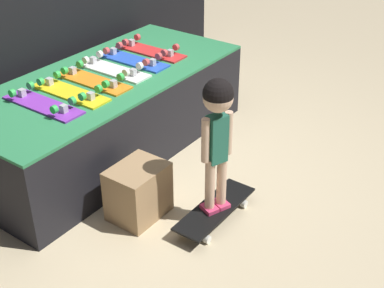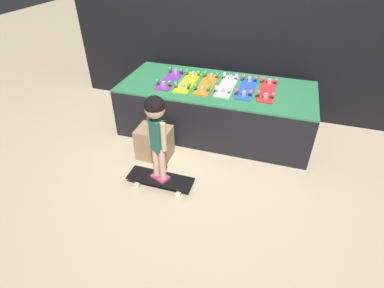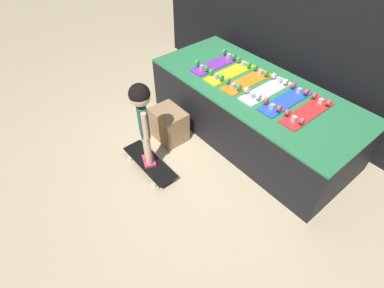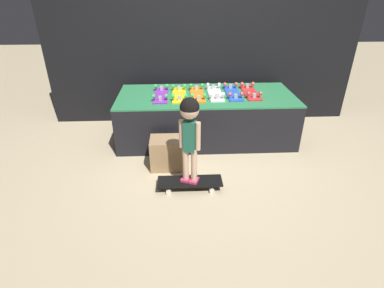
{
  "view_description": "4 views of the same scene",
  "coord_description": "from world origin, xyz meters",
  "px_view_note": "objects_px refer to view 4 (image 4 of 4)",
  "views": [
    {
      "loc": [
        -2.56,
        -2.08,
        2.18
      ],
      "look_at": [
        -0.08,
        -0.3,
        0.36
      ],
      "focal_mm": 50.0,
      "sensor_mm": 36.0,
      "label": 1
    },
    {
      "loc": [
        0.71,
        -2.64,
        2.07
      ],
      "look_at": [
        -0.05,
        -0.26,
        0.31
      ],
      "focal_mm": 28.0,
      "sensor_mm": 36.0,
      "label": 2
    },
    {
      "loc": [
        1.57,
        -1.57,
        2.27
      ],
      "look_at": [
        -0.03,
        -0.25,
        0.28
      ],
      "focal_mm": 28.0,
      "sensor_mm": 36.0,
      "label": 3
    },
    {
      "loc": [
        -0.36,
        -3.14,
        1.86
      ],
      "look_at": [
        -0.22,
        -0.21,
        0.3
      ],
      "focal_mm": 28.0,
      "sensor_mm": 36.0,
      "label": 4
    }
  ],
  "objects_px": {
    "skateboard_purple_on_rack": "(161,94)",
    "skateboard_on_floor": "(190,182)",
    "skateboard_white_on_rack": "(215,93)",
    "skateboard_red_on_rack": "(250,92)",
    "storage_box": "(167,153)",
    "skateboard_yellow_on_rack": "(179,94)",
    "skateboard_blue_on_rack": "(233,92)",
    "skateboard_orange_on_rack": "(197,94)",
    "child": "(190,125)"
  },
  "relations": [
    {
      "from": "storage_box",
      "to": "skateboard_orange_on_rack",
      "type": "bearing_deg",
      "value": 61.95
    },
    {
      "from": "skateboard_purple_on_rack",
      "to": "storage_box",
      "type": "relative_size",
      "value": 1.68
    },
    {
      "from": "skateboard_yellow_on_rack",
      "to": "skateboard_red_on_rack",
      "type": "relative_size",
      "value": 1.0
    },
    {
      "from": "skateboard_on_floor",
      "to": "skateboard_blue_on_rack",
      "type": "bearing_deg",
      "value": 62.83
    },
    {
      "from": "skateboard_yellow_on_rack",
      "to": "skateboard_blue_on_rack",
      "type": "distance_m",
      "value": 0.7
    },
    {
      "from": "skateboard_white_on_rack",
      "to": "skateboard_red_on_rack",
      "type": "relative_size",
      "value": 1.0
    },
    {
      "from": "skateboard_red_on_rack",
      "to": "skateboard_on_floor",
      "type": "height_order",
      "value": "skateboard_red_on_rack"
    },
    {
      "from": "skateboard_yellow_on_rack",
      "to": "storage_box",
      "type": "distance_m",
      "value": 0.86
    },
    {
      "from": "skateboard_yellow_on_rack",
      "to": "storage_box",
      "type": "xyz_separation_m",
      "value": [
        -0.16,
        -0.72,
        -0.45
      ]
    },
    {
      "from": "skateboard_orange_on_rack",
      "to": "skateboard_white_on_rack",
      "type": "relative_size",
      "value": 1.0
    },
    {
      "from": "skateboard_orange_on_rack",
      "to": "skateboard_on_floor",
      "type": "bearing_deg",
      "value": -97.18
    },
    {
      "from": "skateboard_orange_on_rack",
      "to": "child",
      "type": "height_order",
      "value": "child"
    },
    {
      "from": "skateboard_red_on_rack",
      "to": "child",
      "type": "relative_size",
      "value": 0.69
    },
    {
      "from": "skateboard_blue_on_rack",
      "to": "skateboard_red_on_rack",
      "type": "height_order",
      "value": "same"
    },
    {
      "from": "skateboard_red_on_rack",
      "to": "child",
      "type": "height_order",
      "value": "child"
    },
    {
      "from": "storage_box",
      "to": "skateboard_white_on_rack",
      "type": "bearing_deg",
      "value": 50.43
    },
    {
      "from": "skateboard_purple_on_rack",
      "to": "skateboard_orange_on_rack",
      "type": "bearing_deg",
      "value": 0.62
    },
    {
      "from": "skateboard_purple_on_rack",
      "to": "skateboard_yellow_on_rack",
      "type": "distance_m",
      "value": 0.23
    },
    {
      "from": "skateboard_orange_on_rack",
      "to": "skateboard_blue_on_rack",
      "type": "xyz_separation_m",
      "value": [
        0.46,
        0.03,
        0.0
      ]
    },
    {
      "from": "storage_box",
      "to": "skateboard_blue_on_rack",
      "type": "bearing_deg",
      "value": 41.68
    },
    {
      "from": "skateboard_yellow_on_rack",
      "to": "storage_box",
      "type": "bearing_deg",
      "value": -102.35
    },
    {
      "from": "skateboard_blue_on_rack",
      "to": "storage_box",
      "type": "relative_size",
      "value": 1.68
    },
    {
      "from": "skateboard_blue_on_rack",
      "to": "child",
      "type": "height_order",
      "value": "child"
    },
    {
      "from": "skateboard_blue_on_rack",
      "to": "storage_box",
      "type": "xyz_separation_m",
      "value": [
        -0.85,
        -0.76,
        -0.45
      ]
    },
    {
      "from": "skateboard_orange_on_rack",
      "to": "skateboard_white_on_rack",
      "type": "bearing_deg",
      "value": 5.24
    },
    {
      "from": "skateboard_blue_on_rack",
      "to": "skateboard_on_floor",
      "type": "height_order",
      "value": "skateboard_blue_on_rack"
    },
    {
      "from": "skateboard_yellow_on_rack",
      "to": "skateboard_blue_on_rack",
      "type": "height_order",
      "value": "same"
    },
    {
      "from": "skateboard_yellow_on_rack",
      "to": "skateboard_white_on_rack",
      "type": "height_order",
      "value": "same"
    },
    {
      "from": "skateboard_orange_on_rack",
      "to": "skateboard_yellow_on_rack",
      "type": "bearing_deg",
      "value": -176.98
    },
    {
      "from": "child",
      "to": "skateboard_purple_on_rack",
      "type": "bearing_deg",
      "value": 126.94
    },
    {
      "from": "skateboard_purple_on_rack",
      "to": "skateboard_on_floor",
      "type": "xyz_separation_m",
      "value": [
        0.32,
        -1.15,
        -0.55
      ]
    },
    {
      "from": "skateboard_red_on_rack",
      "to": "skateboard_white_on_rack",
      "type": "bearing_deg",
      "value": -177.82
    },
    {
      "from": "skateboard_blue_on_rack",
      "to": "storage_box",
      "type": "height_order",
      "value": "skateboard_blue_on_rack"
    },
    {
      "from": "skateboard_purple_on_rack",
      "to": "skateboard_orange_on_rack",
      "type": "xyz_separation_m",
      "value": [
        0.46,
        0.01,
        0.0
      ]
    },
    {
      "from": "skateboard_yellow_on_rack",
      "to": "skateboard_orange_on_rack",
      "type": "relative_size",
      "value": 1.0
    },
    {
      "from": "skateboard_blue_on_rack",
      "to": "skateboard_red_on_rack",
      "type": "relative_size",
      "value": 1.0
    },
    {
      "from": "skateboard_orange_on_rack",
      "to": "storage_box",
      "type": "relative_size",
      "value": 1.68
    },
    {
      "from": "skateboard_purple_on_rack",
      "to": "skateboard_yellow_on_rack",
      "type": "relative_size",
      "value": 1.0
    },
    {
      "from": "skateboard_white_on_rack",
      "to": "storage_box",
      "type": "height_order",
      "value": "skateboard_white_on_rack"
    },
    {
      "from": "skateboard_yellow_on_rack",
      "to": "child",
      "type": "xyz_separation_m",
      "value": [
        0.09,
        -1.15,
        0.09
      ]
    },
    {
      "from": "skateboard_red_on_rack",
      "to": "skateboard_yellow_on_rack",
      "type": "bearing_deg",
      "value": -176.84
    },
    {
      "from": "skateboard_purple_on_rack",
      "to": "skateboard_blue_on_rack",
      "type": "distance_m",
      "value": 0.93
    },
    {
      "from": "skateboard_yellow_on_rack",
      "to": "skateboard_red_on_rack",
      "type": "height_order",
      "value": "same"
    },
    {
      "from": "skateboard_yellow_on_rack",
      "to": "skateboard_orange_on_rack",
      "type": "bearing_deg",
      "value": 3.02
    },
    {
      "from": "skateboard_on_floor",
      "to": "storage_box",
      "type": "bearing_deg",
      "value": 119.58
    },
    {
      "from": "skateboard_blue_on_rack",
      "to": "skateboard_purple_on_rack",
      "type": "bearing_deg",
      "value": -177.89
    },
    {
      "from": "skateboard_on_floor",
      "to": "skateboard_orange_on_rack",
      "type": "bearing_deg",
      "value": 82.82
    },
    {
      "from": "skateboard_orange_on_rack",
      "to": "skateboard_white_on_rack",
      "type": "height_order",
      "value": "same"
    },
    {
      "from": "skateboard_orange_on_rack",
      "to": "skateboard_on_floor",
      "type": "relative_size",
      "value": 0.93
    },
    {
      "from": "skateboard_white_on_rack",
      "to": "child",
      "type": "distance_m",
      "value": 1.24
    }
  ]
}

